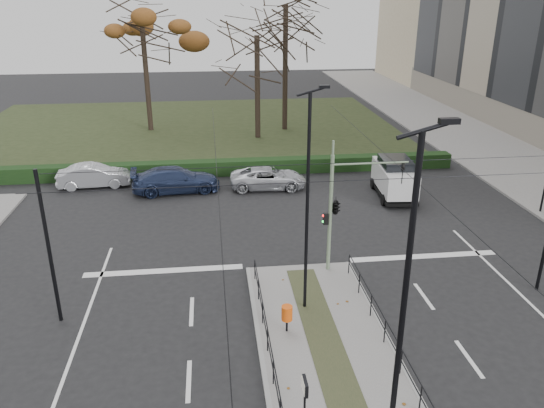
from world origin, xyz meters
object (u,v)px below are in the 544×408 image
Objects in this scene: parked_car_third at (176,180)px; parked_car_fourth at (268,178)px; rust_tree at (141,10)px; streetlamp_median_near at (403,323)px; bare_tree_center at (286,14)px; bare_tree_near at (257,43)px; parked_car_second at (94,176)px; traffic_light at (338,205)px; litter_bin at (287,313)px; info_panel at (305,393)px; streetlamp_median_far at (308,203)px; white_van at (394,177)px.

parked_car_third is 1.12× the size of parked_car_fourth.
rust_tree reaches higher than parked_car_third.
streetlamp_median_near is 23.30m from parked_car_third.
parked_car_third is 0.38× the size of bare_tree_center.
bare_tree_near reaches higher than parked_car_fourth.
parked_car_second is at bearing 84.92° from parked_car_fourth.
parked_car_fourth is at bearing 98.82° from traffic_light.
parked_car_fourth is at bearing 86.10° from litter_bin.
litter_bin is 7.82m from streetlamp_median_near.
bare_tree_center reaches higher than traffic_light.
traffic_light is 1.17× the size of parked_car_second.
bare_tree_center is (3.14, 14.99, 9.19)m from parked_car_fourth.
info_panel reaches higher than litter_bin.
bare_tree_near reaches higher than traffic_light.
parked_car_second is at bearing 135.18° from traffic_light.
streetlamp_median_far is at bearing -177.69° from parked_car_fourth.
streetlamp_median_near is 39.62m from rust_tree.
bare_tree_near is at bearing 0.58° from parked_car_fourth.
white_van is at bearing 70.81° from streetlamp_median_near.
streetlamp_median_far is 0.64× the size of rust_tree.
parked_car_second is at bearing 113.76° from info_panel.
parked_car_third is 0.40× the size of rust_tree.
bare_tree_center is (4.20, 30.47, 8.98)m from litter_bin.
litter_bin is 4.02m from streetlamp_median_far.
rust_tree is (-9.31, 38.13, 5.37)m from streetlamp_median_near.
rust_tree is (-8.69, 30.06, 5.71)m from streetlamp_median_far.
streetlamp_median_near is 34.55m from bare_tree_near.
bare_tree_center is at bearing 82.84° from info_panel.
bare_tree_near is (1.78, 32.80, 6.10)m from info_panel.
litter_bin is 33.81m from rust_tree.
traffic_light is at bearing -93.12° from bare_tree_center.
bare_tree_near is at bearing 93.03° from traffic_light.
streetlamp_median_far is at bearing -91.29° from bare_tree_near.
streetlamp_median_near is 21.13m from white_van.
traffic_light is 13.61m from parked_car_third.
bare_tree_center is (-4.21, 17.37, 8.61)m from white_van.
rust_tree is (-10.53, 27.18, 7.00)m from traffic_light.
white_van reaches higher than parked_car_second.
info_panel is 20.50m from parked_car_fourth.
info_panel is 24.00m from parked_car_second.
bare_tree_center reaches higher than info_panel.
litter_bin is at bearing -155.12° from parked_car_second.
parked_car_fourth is at bearing -61.30° from rust_tree.
info_panel is 0.21× the size of streetlamp_median_near.
litter_bin is at bearing -93.15° from bare_tree_near.
traffic_light is 5.69m from litter_bin.
parked_car_fourth is at bearing -103.23° from parked_car_second.
streetlamp_median_near is at bearing -96.33° from traffic_light.
parked_car_second is (-11.47, 23.56, -4.08)m from streetlamp_median_near.
bare_tree_center is at bearing 85.93° from streetlamp_median_near.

